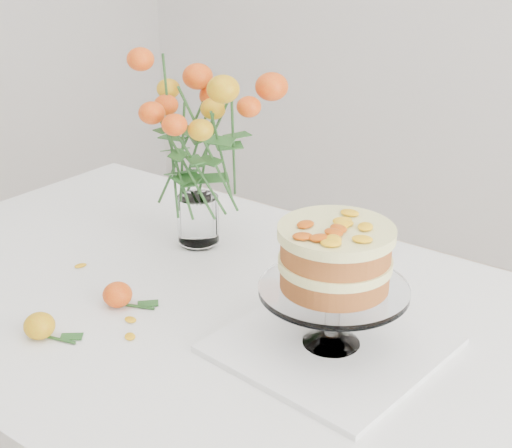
# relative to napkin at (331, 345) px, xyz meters

# --- Properties ---
(table) EXTENTS (1.43, 0.93, 0.76)m
(table) POSITION_rel_napkin_xyz_m (-0.31, -0.00, -0.09)
(table) COLOR tan
(table) RESTS_ON ground
(napkin) EXTENTS (0.36, 0.36, 0.01)m
(napkin) POSITION_rel_napkin_xyz_m (0.00, 0.00, 0.00)
(napkin) COLOR white
(napkin) RESTS_ON table
(cake_stand) EXTENTS (0.25, 0.25, 0.22)m
(cake_stand) POSITION_rel_napkin_xyz_m (0.00, 0.00, 0.15)
(cake_stand) COLOR white
(cake_stand) RESTS_ON napkin
(rose_vase) EXTENTS (0.36, 0.36, 0.45)m
(rose_vase) POSITION_rel_napkin_xyz_m (-0.45, 0.18, 0.26)
(rose_vase) COLOR white
(rose_vase) RESTS_ON table
(loose_rose_near) EXTENTS (0.09, 0.05, 0.05)m
(loose_rose_near) POSITION_rel_napkin_xyz_m (-0.42, -0.27, 0.02)
(loose_rose_near) COLOR gold
(loose_rose_near) RESTS_ON table
(loose_rose_far) EXTENTS (0.10, 0.06, 0.05)m
(loose_rose_far) POSITION_rel_napkin_xyz_m (-0.39, -0.12, 0.02)
(loose_rose_far) COLOR red
(loose_rose_far) RESTS_ON table
(stray_petal_a) EXTENTS (0.03, 0.02, 0.00)m
(stray_petal_a) POSITION_rel_napkin_xyz_m (-0.43, -0.10, -0.00)
(stray_petal_a) COLOR #FDB310
(stray_petal_a) RESTS_ON table
(stray_petal_b) EXTENTS (0.03, 0.02, 0.00)m
(stray_petal_b) POSITION_rel_napkin_xyz_m (-0.33, -0.14, -0.00)
(stray_petal_b) COLOR #FDB310
(stray_petal_b) RESTS_ON table
(stray_petal_c) EXTENTS (0.03, 0.02, 0.00)m
(stray_petal_c) POSITION_rel_napkin_xyz_m (-0.29, -0.18, -0.00)
(stray_petal_c) COLOR #FDB310
(stray_petal_c) RESTS_ON table
(stray_petal_d) EXTENTS (0.03, 0.02, 0.00)m
(stray_petal_d) POSITION_rel_napkin_xyz_m (-0.57, -0.05, -0.00)
(stray_petal_d) COLOR #FDB310
(stray_petal_d) RESTS_ON table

